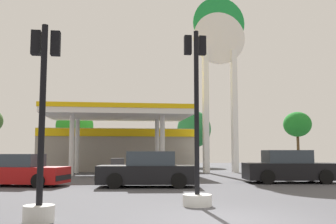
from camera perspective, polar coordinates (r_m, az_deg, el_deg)
The scene contains 11 objects.
ground_plane at distance 9.14m, azimuth 9.21°, elevation -15.49°, with size 90.00×90.00×0.00m, color #47474C.
gas_station at distance 33.46m, azimuth -7.44°, elevation -5.04°, with size 12.58×13.56×4.62m.
station_pole_sign at distance 30.37m, azimuth 7.57°, elevation 7.77°, with size 4.06×0.56×13.57m.
car_0 at distance 20.61m, azimuth 17.45°, elevation -7.86°, with size 4.72×2.46×1.63m.
car_1 at distance 17.37m, azimuth -2.96°, elevation -8.62°, with size 4.53×2.35×1.56m.
car_2 at distance 18.96m, azimuth -20.79°, elevation -8.18°, with size 4.34×2.75×1.45m.
traffic_signal_0 at distance 11.30m, azimuth 4.24°, elevation -5.61°, with size 0.83×0.83×5.12m.
traffic_signal_1 at distance 9.13m, azimuth -18.15°, elevation -5.39°, with size 0.68×0.70×4.44m.
tree_1 at distance 39.73m, azimuth -13.57°, elevation -2.02°, with size 3.68×3.68×5.75m.
tree_2 at distance 40.86m, azimuth 3.86°, elevation -2.55°, with size 3.54×3.54×5.85m.
tree_3 at distance 43.72m, azimuth 18.50°, elevation -1.77°, with size 2.95×2.95×5.82m.
Camera 1 is at (-2.56, -8.64, 1.53)m, focal length 41.43 mm.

